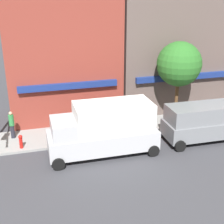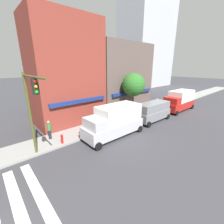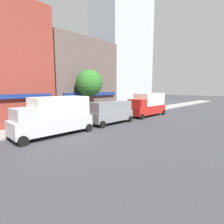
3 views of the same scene
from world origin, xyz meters
The scene contains 8 objects.
storefront_row centered at (13.99, 11.49, 5.39)m, with size 17.28×5.30×11.77m.
tower_distant centered at (45.54, 27.18, 20.11)m, with size 17.60×10.36×40.23m.
box_truck_silver centered at (10.90, 4.70, 1.59)m, with size 6.22×2.42×3.04m.
van_grey centered at (17.33, 4.70, 1.29)m, with size 5.05×2.22×2.34m.
box_truck_red centered at (24.41, 4.70, 1.59)m, with size 6.22×2.42×3.04m.
pedestrian_blue_shirt centered at (21.78, 6.85, 1.07)m, with size 0.32×0.32×1.77m.
pedestrian_grey_coat centered at (11.30, 7.37, 1.07)m, with size 0.32×0.32×1.77m.
street_tree centered at (16.79, 7.50, 4.30)m, with size 2.98×2.98×5.65m.
Camera 3 is at (4.22, -8.06, 3.72)m, focal length 28.00 mm.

